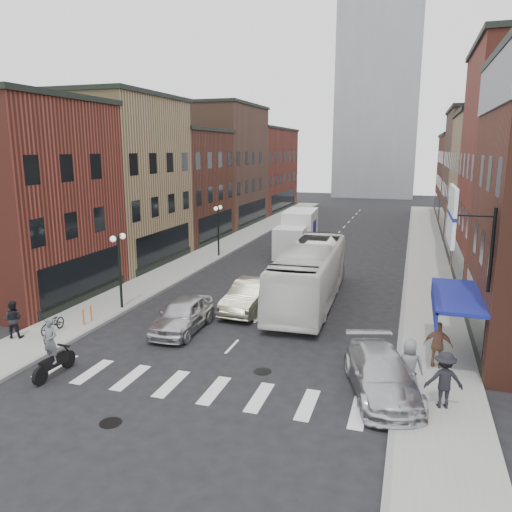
% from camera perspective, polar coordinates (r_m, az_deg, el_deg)
% --- Properties ---
extents(ground, '(160.00, 160.00, 0.00)m').
position_cam_1_polar(ground, '(21.34, -3.71, -11.27)').
color(ground, black).
rests_on(ground, ground).
extents(sidewalk_left, '(3.00, 74.00, 0.15)m').
position_cam_1_polar(sidewalk_left, '(43.98, -3.68, 1.11)').
color(sidewalk_left, gray).
rests_on(sidewalk_left, ground).
extents(sidewalk_right, '(3.00, 74.00, 0.15)m').
position_cam_1_polar(sidewalk_right, '(41.11, 19.00, -0.32)').
color(sidewalk_right, gray).
rests_on(sidewalk_right, ground).
extents(curb_left, '(0.20, 74.00, 0.16)m').
position_cam_1_polar(curb_left, '(43.48, -1.84, 0.90)').
color(curb_left, gray).
rests_on(curb_left, ground).
extents(curb_right, '(0.20, 74.00, 0.16)m').
position_cam_1_polar(curb_right, '(41.10, 16.91, -0.29)').
color(curb_right, gray).
rests_on(curb_right, ground).
extents(crosswalk_stripes, '(12.00, 2.20, 0.01)m').
position_cam_1_polar(crosswalk_stripes, '(18.84, -7.12, -14.66)').
color(crosswalk_stripes, silver).
rests_on(crosswalk_stripes, ground).
extents(bldg_left_near, '(10.30, 9.20, 11.30)m').
position_cam_1_polar(bldg_left_near, '(31.88, -26.79, 5.78)').
color(bldg_left_near, maroon).
rests_on(bldg_left_near, ground).
extents(bldg_left_mid_a, '(10.30, 10.20, 12.30)m').
position_cam_1_polar(bldg_left_mid_a, '(39.19, -17.14, 8.22)').
color(bldg_left_mid_a, '#9C8356').
rests_on(bldg_left_mid_a, ground).
extents(bldg_left_mid_b, '(10.30, 10.20, 10.30)m').
position_cam_1_polar(bldg_left_mid_b, '(47.81, -10.23, 7.97)').
color(bldg_left_mid_b, '#4F261C').
rests_on(bldg_left_mid_b, ground).
extents(bldg_left_far_a, '(10.30, 12.20, 13.30)m').
position_cam_1_polar(bldg_left_far_a, '(57.69, -5.15, 10.28)').
color(bldg_left_far_a, brown).
rests_on(bldg_left_far_a, ground).
extents(bldg_left_far_b, '(10.30, 16.20, 11.30)m').
position_cam_1_polar(bldg_left_far_b, '(70.84, -0.71, 9.85)').
color(bldg_left_far_b, maroon).
rests_on(bldg_left_far_b, ground).
extents(bldg_right_far_a, '(10.30, 12.20, 12.30)m').
position_cam_1_polar(bldg_right_far_a, '(53.84, 26.18, 8.44)').
color(bldg_right_far_a, brown).
rests_on(bldg_right_far_a, ground).
extents(bldg_right_far_b, '(10.30, 16.20, 10.30)m').
position_cam_1_polar(bldg_right_far_b, '(67.75, 24.42, 8.26)').
color(bldg_right_far_b, '#4F261C').
rests_on(bldg_right_far_b, ground).
extents(awning_blue, '(1.80, 5.00, 0.78)m').
position_cam_1_polar(awning_blue, '(21.60, 21.55, -4.42)').
color(awning_blue, navy).
rests_on(awning_blue, ground).
extents(billboard_sign, '(1.52, 3.00, 3.70)m').
position_cam_1_polar(billboard_sign, '(18.92, 21.72, 4.19)').
color(billboard_sign, black).
rests_on(billboard_sign, ground).
extents(distant_tower, '(14.00, 14.00, 50.00)m').
position_cam_1_polar(distant_tower, '(97.90, 14.09, 21.51)').
color(distant_tower, '#9399A0').
rests_on(distant_tower, ground).
extents(streetlamp_near, '(0.32, 1.22, 4.11)m').
position_cam_1_polar(streetlamp_near, '(27.15, -15.39, -0.11)').
color(streetlamp_near, black).
rests_on(streetlamp_near, ground).
extents(streetlamp_far, '(0.32, 1.22, 4.11)m').
position_cam_1_polar(streetlamp_far, '(39.44, -4.35, 4.00)').
color(streetlamp_far, black).
rests_on(streetlamp_far, ground).
extents(bike_rack, '(0.08, 0.68, 0.80)m').
position_cam_1_polar(bike_rack, '(25.74, -18.72, -6.45)').
color(bike_rack, '#D8590C').
rests_on(bike_rack, sidewalk_left).
extents(box_truck, '(2.81, 8.06, 3.44)m').
position_cam_1_polar(box_truck, '(41.24, 4.74, 2.65)').
color(box_truck, silver).
rests_on(box_truck, ground).
extents(motorcycle_rider, '(0.67, 2.28, 2.32)m').
position_cam_1_polar(motorcycle_rider, '(20.54, -22.29, -9.88)').
color(motorcycle_rider, black).
rests_on(motorcycle_rider, ground).
extents(transit_bus, '(3.17, 11.92, 3.30)m').
position_cam_1_polar(transit_bus, '(27.98, 6.15, -2.04)').
color(transit_bus, white).
rests_on(transit_bus, ground).
extents(sedan_left_near, '(1.99, 4.67, 1.57)m').
position_cam_1_polar(sedan_left_near, '(24.00, -8.36, -6.66)').
color(sedan_left_near, silver).
rests_on(sedan_left_near, ground).
extents(sedan_left_far, '(2.02, 5.05, 1.63)m').
position_cam_1_polar(sedan_left_far, '(26.62, -0.67, -4.56)').
color(sedan_left_far, '#BFBA9A').
rests_on(sedan_left_far, ground).
extents(curb_car, '(3.46, 5.55, 1.50)m').
position_cam_1_polar(curb_car, '(18.45, 14.16, -12.98)').
color(curb_car, silver).
rests_on(curb_car, ground).
extents(parked_bicycle, '(0.66, 1.68, 0.87)m').
position_cam_1_polar(parked_bicycle, '(25.05, -22.21, -7.14)').
color(parked_bicycle, black).
rests_on(parked_bicycle, sidewalk_left).
extents(ped_left_solo, '(0.95, 0.73, 1.71)m').
position_cam_1_polar(ped_left_solo, '(24.99, -26.03, -6.51)').
color(ped_left_solo, black).
rests_on(ped_left_solo, sidewalk_left).
extents(ped_right_a, '(1.32, 0.82, 1.91)m').
position_cam_1_polar(ped_right_a, '(17.84, 20.72, -13.08)').
color(ped_right_a, black).
rests_on(ped_right_a, sidewalk_right).
extents(ped_right_b, '(1.13, 0.66, 1.83)m').
position_cam_1_polar(ped_right_b, '(20.74, 20.09, -9.54)').
color(ped_right_b, '#8B5E46').
rests_on(ped_right_b, sidewalk_right).
extents(ped_right_c, '(0.94, 0.62, 1.93)m').
position_cam_1_polar(ped_right_c, '(18.45, 17.10, -11.91)').
color(ped_right_c, slate).
rests_on(ped_right_c, sidewalk_right).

